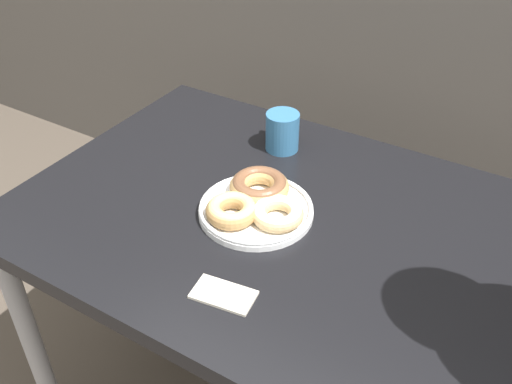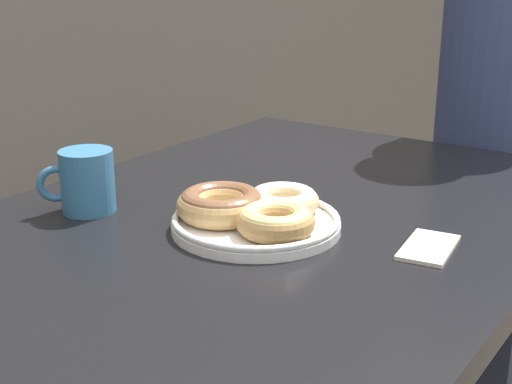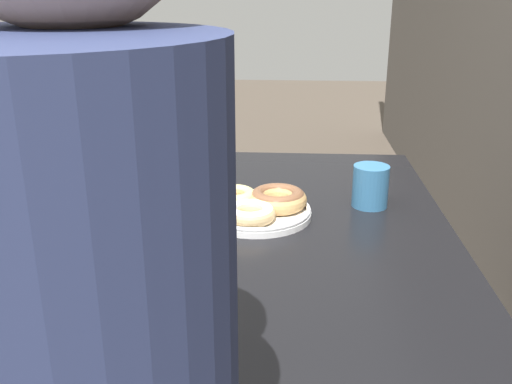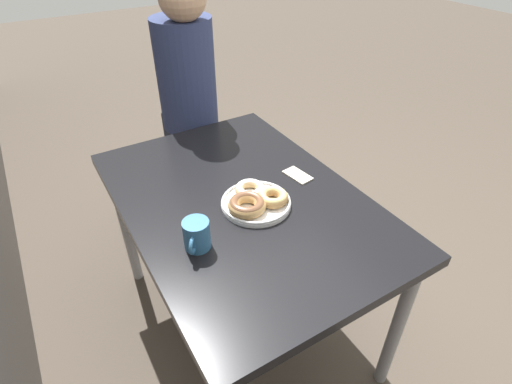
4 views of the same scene
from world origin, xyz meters
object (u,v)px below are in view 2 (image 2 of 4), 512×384
dining_table (267,259)px  donut_plate (254,213)px  napkin (429,247)px  person_figure (500,139)px  coffee_mug (86,181)px

dining_table → donut_plate: (-0.07, -0.02, 0.10)m
donut_plate → napkin: donut_plate is taller
dining_table → donut_plate: 0.13m
donut_plate → napkin: bearing=-72.4°
donut_plate → person_figure: (0.86, -0.11, -0.05)m
coffee_mug → napkin: bearing=-72.3°
dining_table → person_figure: (0.79, -0.13, 0.06)m
dining_table → napkin: 0.28m
coffee_mug → napkin: 0.54m
napkin → person_figure: bearing=9.8°
dining_table → coffee_mug: bearing=121.7°
donut_plate → napkin: 0.26m
person_figure → donut_plate: bearing=172.7°
person_figure → napkin: person_figure is taller
person_figure → napkin: size_ratio=11.29×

